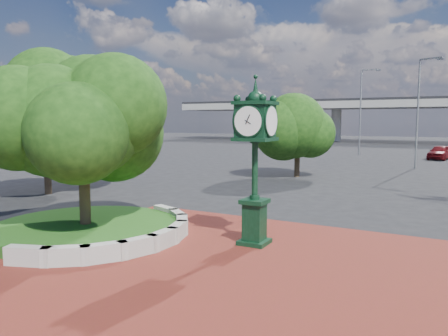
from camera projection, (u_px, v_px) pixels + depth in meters
ground at (215, 258)px, 12.22m from camera, size 200.00×200.00×0.00m
plaza at (195, 268)px, 11.35m from camera, size 12.00×12.00×0.04m
planter_wall at (139, 236)px, 13.49m from camera, size 2.96×6.77×0.54m
grass_bed at (86, 229)px, 14.61m from camera, size 6.10×6.10×0.40m
overpass at (426, 104)px, 72.45m from camera, size 90.00×12.00×7.50m
tree_planter at (82, 124)px, 14.22m from camera, size 5.20×5.20×6.33m
tree_northwest at (45, 115)px, 22.38m from camera, size 5.60×5.60×6.93m
tree_street at (298, 129)px, 29.44m from camera, size 4.40×4.40×5.45m
post_clock at (255, 155)px, 13.16m from camera, size 1.09×1.09×5.10m
parked_car at (440, 152)px, 42.79m from camera, size 2.42×4.38×1.41m
street_lamp_near at (421, 105)px, 34.18m from camera, size 1.81×0.93×8.59m
street_lamp_far at (363, 105)px, 47.96m from camera, size 2.10×0.30×9.34m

